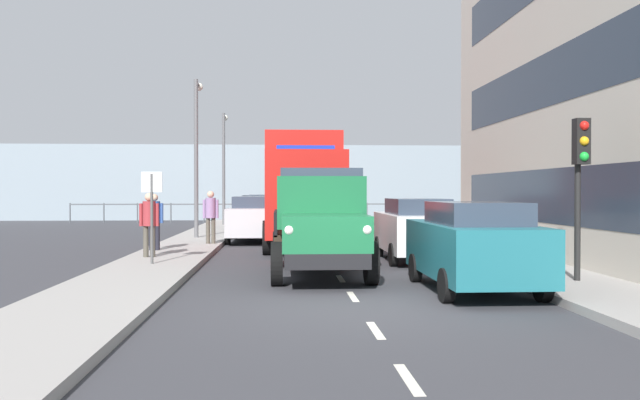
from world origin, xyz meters
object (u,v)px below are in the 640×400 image
car_teal_kerbside_near (473,245)px  car_white_kerbside_1 (416,229)px  pedestrian_by_lamp (154,217)px  pedestrian_couple_a (211,212)px  car_red_oppositeside_2 (262,209)px  street_sign (152,201)px  truck_vintage_green (320,224)px  traffic_light_near (580,163)px  lamp_post_far (224,158)px  lorry_cargo_red (302,187)px  car_silver_oppositeside_0 (253,218)px  pedestrian_near_railing (149,219)px  car_black_oppositeside_1 (259,212)px  lamp_post_promenade (197,143)px

car_teal_kerbside_near → car_white_kerbside_1: bearing=-90.0°
pedestrian_by_lamp → pedestrian_couple_a: size_ratio=0.95×
car_white_kerbside_1 → car_red_oppositeside_2: bearing=-76.0°
street_sign → truck_vintage_green: bearing=159.4°
car_red_oppositeside_2 → traffic_light_near: size_ratio=1.42×
truck_vintage_green → lamp_post_far: 20.47m
lorry_cargo_red → traffic_light_near: 11.11m
car_silver_oppositeside_0 → car_red_oppositeside_2: same height
pedestrian_near_railing → lorry_cargo_red: bearing=-132.6°
lamp_post_far → street_sign: bearing=89.7°
car_white_kerbside_1 → pedestrian_by_lamp: size_ratio=2.30×
car_teal_kerbside_near → pedestrian_by_lamp: bearing=-44.4°
lorry_cargo_red → lamp_post_far: bearing=-72.7°
pedestrian_near_railing → street_sign: bearing=103.8°
lamp_post_far → car_black_oppositeside_1: bearing=122.8°
truck_vintage_green → lorry_cargo_red: lorry_cargo_red is taller
car_white_kerbside_1 → pedestrian_couple_a: (6.08, -4.43, 0.31)m
truck_vintage_green → car_white_kerbside_1: size_ratio=1.45×
lorry_cargo_red → street_sign: 7.37m
car_black_oppositeside_1 → pedestrian_near_railing: size_ratio=2.29×
car_silver_oppositeside_0 → pedestrian_couple_a: 2.98m
truck_vintage_green → street_sign: truck_vintage_green is taller
lorry_cargo_red → pedestrian_couple_a: size_ratio=4.61×
car_red_oppositeside_2 → pedestrian_near_railing: size_ratio=2.62×
car_white_kerbside_1 → car_black_oppositeside_1: 14.68m
pedestrian_couple_a → lamp_post_far: lamp_post_far is taller
car_red_oppositeside_2 → pedestrian_near_railing: pedestrian_near_railing is taller
car_black_oppositeside_1 → pedestrian_couple_a: (1.30, 9.45, 0.31)m
car_white_kerbside_1 → lamp_post_promenade: lamp_post_promenade is taller
lorry_cargo_red → car_black_oppositeside_1: bearing=-78.7°
car_red_oppositeside_2 → pedestrian_couple_a: bearing=85.0°
lamp_post_promenade → car_white_kerbside_1: bearing=132.8°
car_red_oppositeside_2 → traffic_light_near: traffic_light_near is taller
pedestrian_by_lamp → lamp_post_far: 15.05m
car_red_oppositeside_2 → pedestrian_by_lamp: pedestrian_by_lamp is taller
pedestrian_by_lamp → traffic_light_near: 12.13m
car_black_oppositeside_1 → pedestrian_near_railing: bearing=79.9°
lamp_post_promenade → pedestrian_couple_a: bearing=105.8°
car_white_kerbside_1 → pedestrian_couple_a: bearing=-36.1°
car_white_kerbside_1 → street_sign: size_ratio=1.73×
pedestrian_by_lamp → lamp_post_promenade: (-0.56, -5.39, 2.64)m
car_white_kerbside_1 → car_black_oppositeside_1: bearing=-71.0°
lorry_cargo_red → lamp_post_promenade: lamp_post_promenade is taller
traffic_light_near → lorry_cargo_red: bearing=-62.4°
truck_vintage_green → car_silver_oppositeside_0: truck_vintage_green is taller
car_black_oppositeside_1 → street_sign: size_ratio=1.76×
car_red_oppositeside_2 → street_sign: 20.82m
car_teal_kerbside_near → lamp_post_promenade: size_ratio=0.67×
pedestrian_couple_a → pedestrian_by_lamp: bearing=58.5°
car_red_oppositeside_2 → truck_vintage_green: bearing=95.1°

